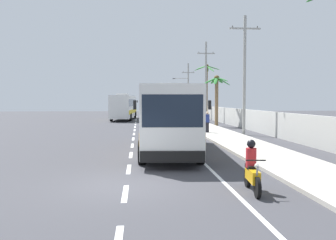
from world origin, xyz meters
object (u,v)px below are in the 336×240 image
Objects in this scene: coach_bus_foreground at (169,116)px; utility_pole_distant at (188,88)px; palm_second at (207,82)px; palm_nearest at (217,91)px; utility_pole_far at (206,81)px; motorcycle_beside_bus at (252,171)px; utility_pole_mid at (244,73)px; pedestrian_near_kerb at (207,121)px; coach_bus_far_lane at (124,106)px.

utility_pole_distant is (6.57, 41.69, 2.83)m from coach_bus_foreground.
palm_nearest is at bearing -96.05° from palm_second.
palm_nearest is at bearing -91.31° from utility_pole_far.
utility_pole_mid reaches higher than motorcycle_beside_bus.
motorcycle_beside_bus is 0.20× the size of utility_pole_far.
utility_pole_far reaches higher than palm_second.
motorcycle_beside_bus is at bearing -78.55° from coach_bus_foreground.
utility_pole_far is (6.64, 25.24, 3.25)m from coach_bus_foreground.
palm_nearest is at bearing 91.12° from utility_pole_mid.
coach_bus_foreground is 10.58m from pedestrian_near_kerb.
coach_bus_foreground is at bearing -109.57° from palm_nearest.
utility_pole_far is at bearing -89.75° from utility_pole_distant.
utility_pole_mid is 22.57m from palm_second.
utility_pole_distant reaches higher than coach_bus_far_lane.
palm_nearest reaches higher than coach_bus_far_lane.
utility_pole_mid reaches higher than coach_bus_far_lane.
pedestrian_near_kerb is 0.18× the size of utility_pole_mid.
utility_pole_distant is (10.30, 9.48, 2.84)m from coach_bus_far_lane.
utility_pole_far is (2.72, 15.45, 4.13)m from pedestrian_near_kerb.
pedestrian_near_kerb is (2.15, 18.54, 0.39)m from motorcycle_beside_bus.
utility_pole_far is at bearing 90.09° from utility_pole_mid.
utility_pole_distant is (4.79, 50.44, 4.11)m from motorcycle_beside_bus.
motorcycle_beside_bus is at bearing -99.89° from palm_nearest.
motorcycle_beside_bus is at bearing -98.64° from palm_second.
motorcycle_beside_bus is 18.67m from pedestrian_near_kerb.
utility_pole_mid is (10.39, -23.41, 3.01)m from coach_bus_far_lane.
coach_bus_foreground is at bearing 168.12° from pedestrian_near_kerb.
coach_bus_far_lane is at bearing 126.11° from palm_nearest.
utility_pole_mid is at bearing 52.87° from coach_bus_foreground.
palm_second is (3.95, 21.54, 4.30)m from pedestrian_near_kerb.
coach_bus_far_lane is at bearing 146.10° from utility_pole_far.
utility_pole_distant is at bearing 89.78° from palm_nearest.
palm_second is at bearing -4.32° from coach_bus_far_lane.
coach_bus_foreground is at bearing -104.73° from utility_pole_far.
utility_pole_distant is (2.65, 31.90, 3.72)m from pedestrian_near_kerb.
palm_second is at bearing 83.95° from palm_nearest.
motorcycle_beside_bus is at bearing -105.56° from utility_pole_mid.
utility_pole_mid is 1.20× the size of palm_second.
coach_bus_far_lane is 14.28m from utility_pole_distant.
coach_bus_foreground is at bearing -83.39° from coach_bus_far_lane.
palm_nearest is (4.70, 26.97, 3.07)m from motorcycle_beside_bus.
coach_bus_foreground is 1.13× the size of utility_pole_far.
pedestrian_near_kerb is 0.22× the size of palm_second.
palm_second is (1.23, 6.09, 0.17)m from utility_pole_far.
coach_bus_foreground is 9.02m from motorcycle_beside_bus.
palm_nearest is 13.29m from palm_second.
utility_pole_far reaches higher than pedestrian_near_kerb.
coach_bus_foreground is 1.26× the size of utility_pole_distant.
pedestrian_near_kerb is at bearing 68.18° from coach_bus_foreground.
palm_second reaches higher than pedestrian_near_kerb.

